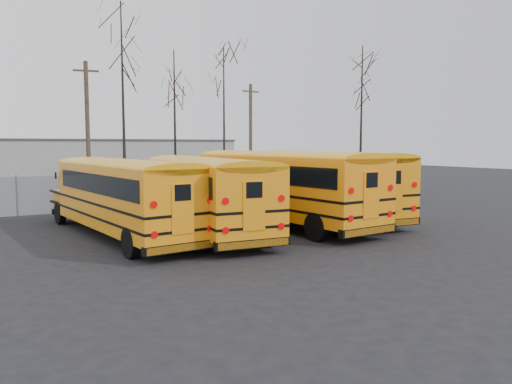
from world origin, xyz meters
TOP-DOWN VIEW (x-y plane):
  - ground at (0.00, 0.00)m, footprint 120.00×120.00m
  - fence at (0.00, 12.00)m, footprint 40.00×0.04m
  - distant_building at (2.00, 32.00)m, footprint 22.00×8.00m
  - bus_a at (-4.98, 3.25)m, footprint 3.59×11.35m
  - bus_b at (-1.85, 2.66)m, footprint 3.75×11.54m
  - bus_c at (1.97, 2.82)m, footprint 3.83×12.33m
  - bus_d at (5.07, 3.68)m, footprint 3.89×12.19m
  - utility_pole_left at (-3.31, 17.23)m, footprint 1.57×0.41m
  - utility_pole_right at (8.54, 16.91)m, footprint 1.45×0.28m
  - tree_3 at (-1.41, 15.71)m, footprint 0.26×0.26m
  - tree_4 at (2.58, 17.13)m, footprint 0.26×0.26m
  - tree_5 at (4.96, 14.25)m, footprint 0.26×0.26m
  - tree_6 at (17.91, 15.10)m, footprint 0.26×0.26m

SIDE VIEW (x-z plane):
  - ground at x=0.00m, z-range 0.00..0.00m
  - fence at x=0.00m, z-range 0.00..2.00m
  - bus_a at x=-4.98m, z-range 0.27..3.39m
  - bus_b at x=-1.85m, z-range 0.27..3.45m
  - bus_d at x=5.07m, z-range 0.29..3.65m
  - bus_c at x=1.97m, z-range 0.29..3.69m
  - distant_building at x=2.00m, z-range 0.00..4.00m
  - utility_pole_right at x=8.54m, z-range 0.11..8.25m
  - utility_pole_left at x=-3.31m, z-range 0.12..9.01m
  - tree_5 at x=4.96m, z-range 0.00..10.03m
  - tree_4 at x=2.58m, z-range 0.00..10.12m
  - tree_6 at x=17.91m, z-range 0.00..11.56m
  - tree_3 at x=-1.41m, z-range 0.00..12.49m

